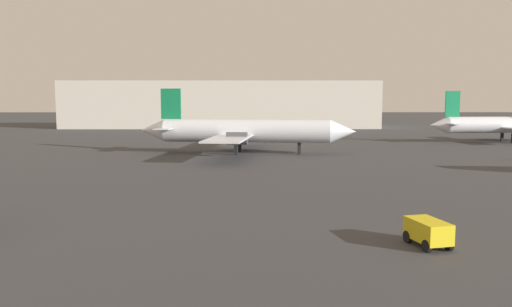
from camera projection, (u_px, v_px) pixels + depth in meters
The scene contains 3 objects.
airplane_distant at pixel (244, 131), 65.85m from camera, with size 29.24×27.69×8.73m.
baggage_cart at pixel (428, 231), 23.90m from camera, with size 1.85×2.63×1.30m.
terminal_building at pixel (222, 105), 132.65m from camera, with size 81.68×19.77×12.15m, color beige.
Camera 1 is at (-3.54, -9.20, 7.07)m, focal length 34.51 mm.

